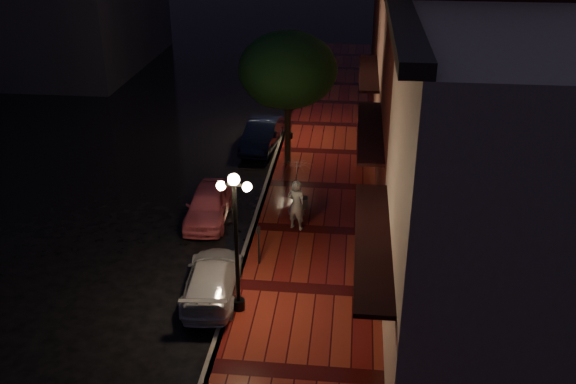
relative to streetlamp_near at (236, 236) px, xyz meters
The scene contains 15 objects.
ground 5.65m from the streetlamp_near, 94.00° to the left, with size 120.00×120.00×0.00m, color black.
sidewalk 5.91m from the streetlamp_near, 69.19° to the left, with size 4.50×60.00×0.15m, color #490E0D.
curb 5.61m from the streetlamp_near, 94.00° to the left, with size 0.25×60.00×0.15m, color #595451.
storefront_near 6.92m from the streetlamp_near, ahead, with size 5.00×8.00×8.50m, color gray.
storefront_mid 10.08m from the streetlamp_near, 46.47° to the left, with size 5.00×8.00×11.00m, color #511914.
storefront_far 16.52m from the streetlamp_near, 66.09° to the left, with size 5.00×8.00×9.00m, color #8C5951.
storefront_extra 25.98m from the streetlamp_near, 75.10° to the left, with size 5.00×12.00×10.00m, color #511914.
streetlamp_near is the anchor object (origin of this frame).
streetlamp_far 14.00m from the streetlamp_near, 90.00° to the left, with size 0.96×0.36×4.31m.
street_tree 11.12m from the streetlamp_near, 88.65° to the left, with size 4.16×4.16×5.80m.
pink_car 6.30m from the streetlamp_near, 110.81° to the left, with size 1.48×3.67×1.25m, color #CD5464.
navy_car 13.18m from the streetlamp_near, 95.20° to the left, with size 1.40×4.02×1.32m, color black.
silver_car 2.39m from the streetlamp_near, 138.91° to the left, with size 1.59×3.92×1.14m, color #AEAEB6.
woman_with_umbrella 5.20m from the streetlamp_near, 76.46° to the left, with size 1.09×1.12×2.64m.
parking_meter 3.00m from the streetlamp_near, 84.93° to the left, with size 0.15×0.12×1.37m.
Camera 1 is at (3.42, -20.15, 11.35)m, focal length 40.00 mm.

